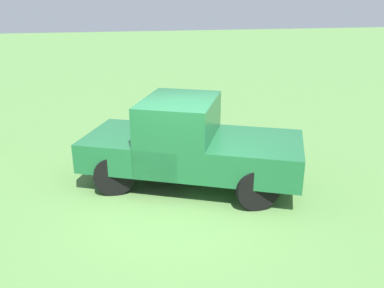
{
  "coord_description": "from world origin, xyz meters",
  "views": [
    {
      "loc": [
        1.15,
        6.86,
        3.77
      ],
      "look_at": [
        -0.44,
        -0.78,
        0.9
      ],
      "focal_mm": 38.01,
      "sensor_mm": 36.0,
      "label": 1
    }
  ],
  "objects": [
    {
      "name": "ground_plane",
      "position": [
        0.0,
        0.0,
        0.0
      ],
      "size": [
        80.0,
        80.0,
        0.0
      ],
      "primitive_type": "plane",
      "color": "#5B8C47"
    },
    {
      "name": "pickup_truck",
      "position": [
        -0.33,
        -0.83,
        0.95
      ],
      "size": [
        4.77,
        3.49,
        1.83
      ],
      "rotation": [
        0.0,
        0.0,
        2.72
      ],
      "color": "black",
      "rests_on": "ground_plane"
    }
  ]
}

